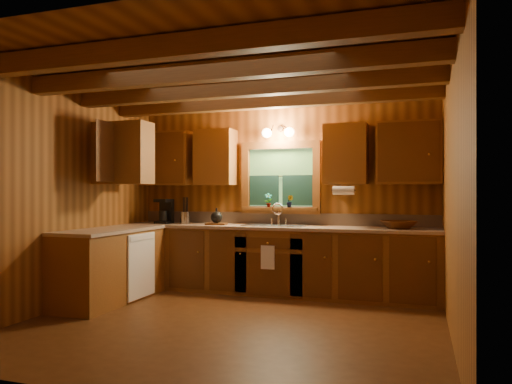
{
  "coord_description": "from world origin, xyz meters",
  "views": [
    {
      "loc": [
        1.82,
        -4.62,
        1.35
      ],
      "look_at": [
        0.0,
        0.8,
        1.35
      ],
      "focal_mm": 34.11,
      "sensor_mm": 36.0,
      "label": 1
    }
  ],
  "objects_px": {
    "coffee_maker": "(165,211)",
    "wicker_basket": "(398,225)",
    "cutting_board": "(216,224)",
    "sink": "(275,229)"
  },
  "relations": [
    {
      "from": "coffee_maker",
      "to": "wicker_basket",
      "type": "distance_m",
      "value": 3.22
    },
    {
      "from": "cutting_board",
      "to": "wicker_basket",
      "type": "relative_size",
      "value": 0.68
    },
    {
      "from": "coffee_maker",
      "to": "wicker_basket",
      "type": "relative_size",
      "value": 0.85
    },
    {
      "from": "sink",
      "to": "coffee_maker",
      "type": "bearing_deg",
      "value": -179.15
    },
    {
      "from": "sink",
      "to": "wicker_basket",
      "type": "height_order",
      "value": "sink"
    },
    {
      "from": "coffee_maker",
      "to": "cutting_board",
      "type": "distance_m",
      "value": 0.85
    },
    {
      "from": "sink",
      "to": "cutting_board",
      "type": "bearing_deg",
      "value": -173.47
    },
    {
      "from": "sink",
      "to": "coffee_maker",
      "type": "relative_size",
      "value": 2.34
    },
    {
      "from": "sink",
      "to": "cutting_board",
      "type": "height_order",
      "value": "sink"
    },
    {
      "from": "cutting_board",
      "to": "wicker_basket",
      "type": "xyz_separation_m",
      "value": [
        2.39,
        0.05,
        0.04
      ]
    }
  ]
}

